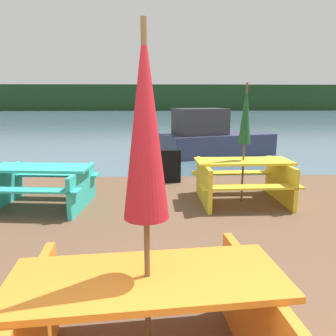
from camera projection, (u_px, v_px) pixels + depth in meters
water at (159, 118)px, 32.55m from camera, size 60.00×50.00×0.00m
far_treeline at (158, 98)px, 51.68m from camera, size 80.00×1.60×4.00m
picnic_table_orange at (148, 318)px, 2.16m from camera, size 1.90×1.54×0.78m
picnic_table_teal at (41, 182)px, 5.77m from camera, size 1.86×1.53×0.73m
picnic_table_yellow at (242, 177)px, 6.06m from camera, size 1.76×1.42×0.79m
umbrella_darkgreen at (246, 115)px, 5.82m from camera, size 0.22×0.22×2.16m
umbrella_crimson at (145, 126)px, 1.90m from camera, size 0.28×0.28×2.33m
boat at (213, 138)px, 11.12m from camera, size 4.01×2.69×1.57m
signboard at (169, 166)px, 7.45m from camera, size 0.55×0.08×0.75m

